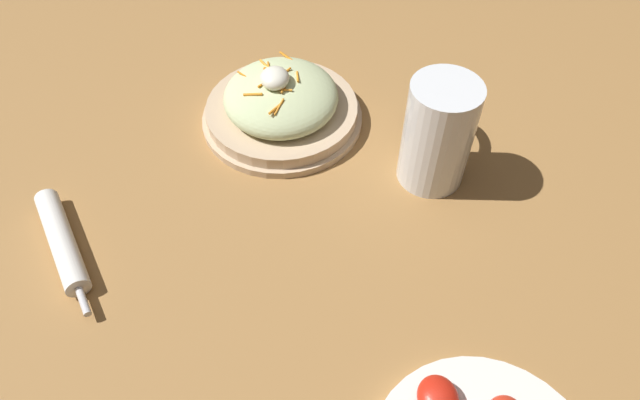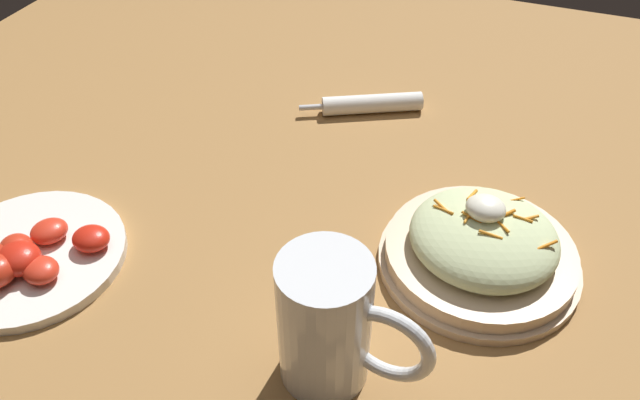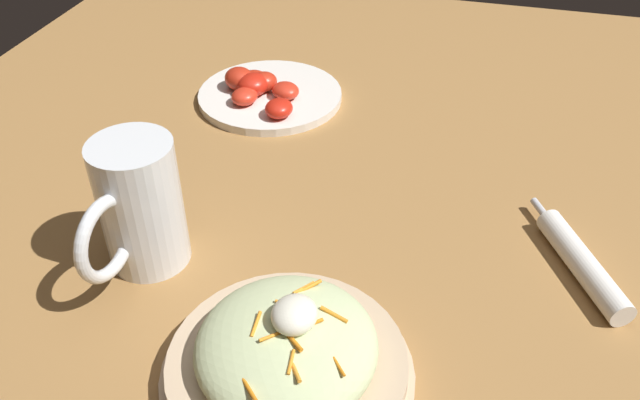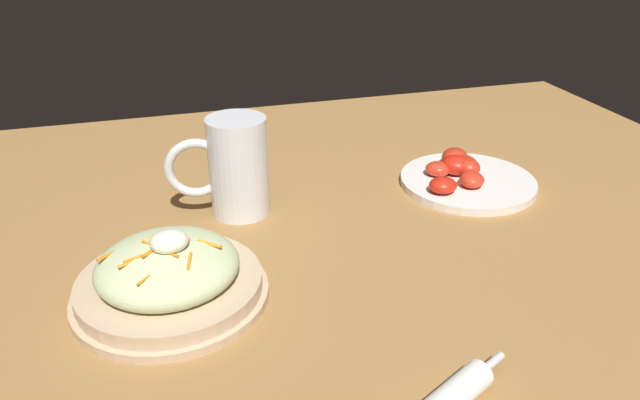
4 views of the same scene
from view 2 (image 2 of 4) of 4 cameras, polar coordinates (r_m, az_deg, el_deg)
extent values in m
plane|color=#9E703D|center=(0.82, -2.99, 0.90)|extent=(1.43, 1.43, 0.00)
cylinder|color=#D1B28E|center=(0.74, 14.31, -5.47)|extent=(0.23, 0.23, 0.01)
cylinder|color=#D1B28E|center=(0.73, 14.49, -4.70)|extent=(0.21, 0.21, 0.02)
ellipsoid|color=beige|center=(0.71, 14.82, -3.32)|extent=(0.16, 0.16, 0.06)
cylinder|color=orange|center=(0.72, 13.82, 0.45)|extent=(0.01, 0.03, 0.01)
cylinder|color=orange|center=(0.71, 15.20, -0.55)|extent=(0.02, 0.02, 0.00)
cylinder|color=orange|center=(0.71, 18.17, -1.64)|extent=(0.02, 0.00, 0.01)
cylinder|color=orange|center=(0.70, 11.24, -0.69)|extent=(0.03, 0.02, 0.00)
cylinder|color=orange|center=(0.74, 17.69, 0.06)|extent=(0.02, 0.01, 0.00)
cylinder|color=orange|center=(0.70, 11.28, -0.86)|extent=(0.03, 0.01, 0.01)
cylinder|color=orange|center=(0.69, 19.96, -4.02)|extent=(0.03, 0.02, 0.01)
cylinder|color=orange|center=(0.71, 18.75, -1.57)|extent=(0.02, 0.01, 0.01)
cylinder|color=orange|center=(0.69, 13.54, -1.36)|extent=(0.01, 0.03, 0.00)
cylinder|color=orange|center=(0.67, 15.42, -3.09)|extent=(0.03, 0.00, 0.01)
cylinder|color=orange|center=(0.70, 16.52, -1.38)|extent=(0.02, 0.03, 0.01)
cylinder|color=orange|center=(0.69, 16.39, -2.24)|extent=(0.02, 0.02, 0.00)
cylinder|color=orange|center=(0.69, 13.78, -1.56)|extent=(0.02, 0.01, 0.01)
ellipsoid|color=white|center=(0.69, 15.00, -0.72)|extent=(0.04, 0.04, 0.02)
cylinder|color=white|center=(0.57, 0.40, -11.16)|extent=(0.09, 0.09, 0.15)
cylinder|color=#B76B14|center=(0.59, 0.39, -12.66)|extent=(0.08, 0.08, 0.09)
cylinder|color=white|center=(0.55, 0.41, -9.52)|extent=(0.08, 0.08, 0.01)
torus|color=white|center=(0.56, 6.15, -13.10)|extent=(0.09, 0.02, 0.09)
cylinder|color=white|center=(0.96, 4.83, 8.82)|extent=(0.15, 0.09, 0.03)
cylinder|color=silver|center=(0.95, -0.84, 8.53)|extent=(0.04, 0.02, 0.01)
cylinder|color=white|center=(0.79, -25.11, -4.68)|extent=(0.22, 0.22, 0.01)
ellipsoid|color=red|center=(0.77, -27.12, -4.87)|extent=(0.06, 0.06, 0.03)
ellipsoid|color=red|center=(0.75, -24.30, -5.91)|extent=(0.05, 0.05, 0.02)
ellipsoid|color=red|center=(0.76, -20.32, -3.34)|extent=(0.04, 0.04, 0.02)
ellipsoid|color=red|center=(0.79, -23.65, -2.64)|extent=(0.06, 0.06, 0.02)
ellipsoid|color=red|center=(0.78, -26.17, -4.06)|extent=(0.06, 0.06, 0.03)
ellipsoid|color=red|center=(0.76, -25.98, -4.84)|extent=(0.06, 0.06, 0.03)
camera|label=1|loc=(0.79, -38.50, 36.70)|focal=31.64mm
camera|label=3|loc=(0.73, 55.33, 23.25)|focal=36.77mm
camera|label=4|loc=(1.13, 24.70, 33.27)|focal=33.97mm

